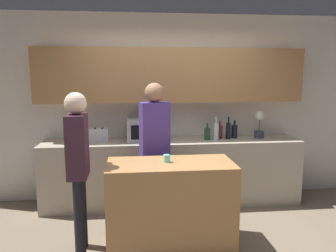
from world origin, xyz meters
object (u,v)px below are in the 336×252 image
object	(u,v)px
bottle_1	(216,131)
bottle_4	(234,131)
potted_plant	(259,124)
toaster	(99,135)
microwave	(146,130)
person_center	(78,159)
cup_0	(167,158)
bottle_0	(207,133)
bottle_2	(220,132)
person_left	(155,141)
bottle_3	(228,130)

from	to	relation	value
bottle_1	bottle_4	xyz separation A→B (m)	(0.31, 0.14, -0.03)
potted_plant	toaster	bearing A→B (deg)	180.00
microwave	person_center	size ratio (longest dim) A/B	0.31
cup_0	bottle_0	bearing A→B (deg)	58.66
toaster	bottle_0	bearing A→B (deg)	-1.74
bottle_0	toaster	bearing A→B (deg)	178.26
potted_plant	bottle_4	bearing A→B (deg)	174.71
bottle_2	potted_plant	bearing A→B (deg)	-2.31
bottle_2	bottle_4	distance (m)	0.22
cup_0	person_center	world-z (taller)	person_center
toaster	bottle_0	xyz separation A→B (m)	(1.51, -0.05, -0.00)
person_left	bottle_4	bearing A→B (deg)	-163.59
potted_plant	cup_0	bearing A→B (deg)	-141.22
bottle_4	cup_0	xyz separation A→B (m)	(-1.11, -1.22, -0.06)
microwave	person_center	distance (m)	1.43
toaster	bottle_2	bearing A→B (deg)	0.78
bottle_0	cup_0	distance (m)	1.33
bottle_4	bottle_0	bearing A→B (deg)	-169.32
bottle_0	person_center	size ratio (longest dim) A/B	0.14
bottle_1	bottle_2	bearing A→B (deg)	55.63
bottle_1	bottle_2	xyz separation A→B (m)	(0.09, 0.13, -0.03)
bottle_3	person_center	size ratio (longest dim) A/B	0.19
bottle_4	person_left	world-z (taller)	person_left
toaster	bottle_3	size ratio (longest dim) A/B	0.81
toaster	cup_0	distance (m)	1.44
toaster	person_left	size ratio (longest dim) A/B	0.15
potted_plant	bottle_0	xyz separation A→B (m)	(-0.78, -0.05, -0.11)
microwave	person_center	world-z (taller)	person_center
bottle_3	toaster	bearing A→B (deg)	179.49
microwave	toaster	bearing A→B (deg)	179.86
potted_plant	person_left	xyz separation A→B (m)	(-1.57, -0.64, -0.07)
toaster	bottle_1	world-z (taller)	bottle_1
potted_plant	cup_0	distance (m)	1.90
potted_plant	bottle_2	distance (m)	0.59
potted_plant	bottle_3	distance (m)	0.47
person_left	toaster	bearing A→B (deg)	-53.93
bottle_2	cup_0	size ratio (longest dim) A/B	3.23
potted_plant	person_left	world-z (taller)	person_left
microwave	bottle_0	size ratio (longest dim) A/B	2.23
microwave	person_left	world-z (taller)	person_left
bottle_2	cup_0	bearing A→B (deg)	-126.50
microwave	potted_plant	bearing A→B (deg)	0.05
microwave	bottle_1	xyz separation A→B (m)	(0.98, -0.10, -0.02)
bottle_3	person_center	world-z (taller)	person_center
microwave	cup_0	size ratio (longest dim) A/B	6.45
bottle_1	bottle_3	xyz separation A→B (m)	(0.20, 0.09, -0.00)
toaster	bottle_1	xyz separation A→B (m)	(1.63, -0.10, 0.04)
cup_0	person_left	bearing A→B (deg)	99.39
microwave	potted_plant	distance (m)	1.65
bottle_0	bottle_1	xyz separation A→B (m)	(0.11, -0.06, 0.04)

